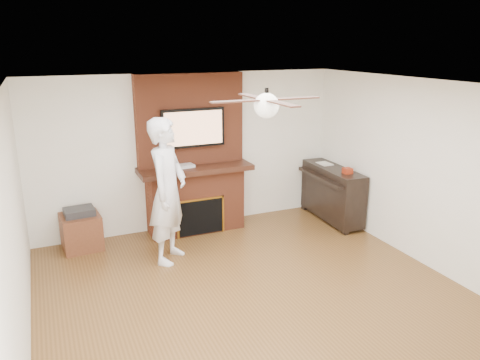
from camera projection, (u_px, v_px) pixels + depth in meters
name	position (u px, v px, depth m)	size (l,w,h in m)	color
room_shell	(265.00, 204.00, 5.11)	(5.36, 5.86, 2.86)	brown
fireplace	(194.00, 170.00, 7.42)	(1.78, 0.64, 2.50)	brown
tv	(193.00, 128.00, 7.19)	(1.00, 0.08, 0.60)	black
ceiling_fan	(266.00, 105.00, 4.80)	(1.21, 1.21, 0.31)	black
person	(168.00, 191.00, 6.34)	(0.74, 0.49, 2.01)	white
side_table	(81.00, 230.00, 6.89)	(0.58, 0.58, 0.63)	#5A2D19
piano	(332.00, 192.00, 7.95)	(0.58, 1.43, 1.01)	black
cable_box	(183.00, 166.00, 7.24)	(0.32, 0.18, 0.05)	silver
candle_orange	(185.00, 232.00, 7.40)	(0.07, 0.07, 0.13)	#EB551B
candle_green	(200.00, 229.00, 7.55)	(0.06, 0.06, 0.09)	#37722D
candle_cream	(200.00, 229.00, 7.51)	(0.08, 0.08, 0.11)	beige
candle_blue	(211.00, 229.00, 7.60)	(0.06, 0.06, 0.07)	#2C5684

